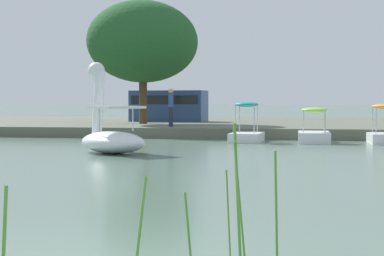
{
  "coord_description": "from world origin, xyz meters",
  "views": [
    {
      "loc": [
        2.4,
        -5.65,
        1.62
      ],
      "look_at": [
        -2.03,
        18.45,
        0.65
      ],
      "focal_mm": 63.13,
      "sensor_mm": 36.0,
      "label": 1
    }
  ],
  "objects_px": {
    "person_on_path": "(171,106)",
    "tree_broadleaf_right": "(143,42)",
    "parked_van": "(169,105)",
    "pedal_boat_lime": "(314,133)",
    "swan_boat": "(111,134)",
    "pedal_boat_teal": "(247,131)"
  },
  "relations": [
    {
      "from": "swan_boat",
      "to": "pedal_boat_lime",
      "type": "xyz_separation_m",
      "value": [
        6.24,
        6.59,
        -0.2
      ]
    },
    {
      "from": "tree_broadleaf_right",
      "to": "pedal_boat_lime",
      "type": "bearing_deg",
      "value": -38.94
    },
    {
      "from": "pedal_boat_teal",
      "to": "pedal_boat_lime",
      "type": "distance_m",
      "value": 2.65
    },
    {
      "from": "pedal_boat_teal",
      "to": "tree_broadleaf_right",
      "type": "height_order",
      "value": "tree_broadleaf_right"
    },
    {
      "from": "swan_boat",
      "to": "pedal_boat_teal",
      "type": "relative_size",
      "value": 1.48
    },
    {
      "from": "tree_broadleaf_right",
      "to": "parked_van",
      "type": "relative_size",
      "value": 1.76
    },
    {
      "from": "swan_boat",
      "to": "person_on_path",
      "type": "distance_m",
      "value": 9.77
    },
    {
      "from": "pedal_boat_lime",
      "to": "person_on_path",
      "type": "relative_size",
      "value": 1.38
    },
    {
      "from": "tree_broadleaf_right",
      "to": "person_on_path",
      "type": "distance_m",
      "value": 5.64
    },
    {
      "from": "pedal_boat_lime",
      "to": "parked_van",
      "type": "xyz_separation_m",
      "value": [
        -8.29,
        11.16,
        1.04
      ]
    },
    {
      "from": "person_on_path",
      "to": "swan_boat",
      "type": "bearing_deg",
      "value": -88.9
    },
    {
      "from": "person_on_path",
      "to": "pedal_boat_lime",
      "type": "bearing_deg",
      "value": -26.11
    },
    {
      "from": "swan_boat",
      "to": "parked_van",
      "type": "xyz_separation_m",
      "value": [
        -2.05,
        17.75,
        0.84
      ]
    },
    {
      "from": "swan_boat",
      "to": "pedal_boat_lime",
      "type": "relative_size",
      "value": 1.29
    },
    {
      "from": "parked_van",
      "to": "swan_boat",
      "type": "bearing_deg",
      "value": -83.42
    },
    {
      "from": "swan_boat",
      "to": "parked_van",
      "type": "bearing_deg",
      "value": 96.58
    },
    {
      "from": "person_on_path",
      "to": "parked_van",
      "type": "bearing_deg",
      "value": 103.08
    },
    {
      "from": "pedal_boat_lime",
      "to": "person_on_path",
      "type": "xyz_separation_m",
      "value": [
        -6.43,
        3.15,
        1.01
      ]
    },
    {
      "from": "pedal_boat_teal",
      "to": "tree_broadleaf_right",
      "type": "xyz_separation_m",
      "value": [
        -6.1,
        7.12,
        4.27
      ]
    },
    {
      "from": "pedal_boat_teal",
      "to": "person_on_path",
      "type": "bearing_deg",
      "value": 139.79
    },
    {
      "from": "pedal_boat_teal",
      "to": "person_on_path",
      "type": "relative_size",
      "value": 1.2
    },
    {
      "from": "person_on_path",
      "to": "tree_broadleaf_right",
      "type": "bearing_deg",
      "value": 120.65
    }
  ]
}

